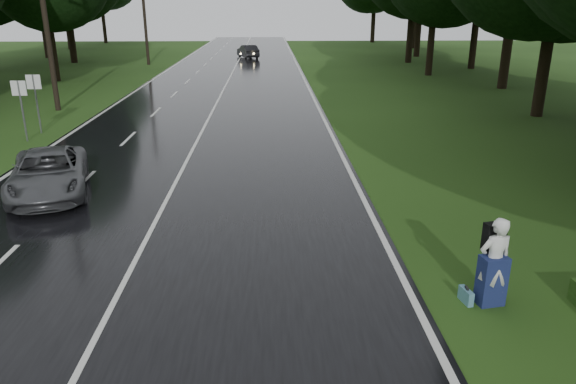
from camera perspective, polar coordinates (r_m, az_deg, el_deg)
name	(u,v)px	position (r m, az deg, el deg)	size (l,w,h in m)	color
ground	(106,320)	(10.59, -18.88, -12.82)	(160.00, 160.00, 0.00)	#264815
road	(212,112)	(29.22, -8.10, 8.46)	(12.00, 140.00, 0.04)	black
lane_center	(212,112)	(29.22, -8.10, 8.51)	(0.12, 140.00, 0.01)	silver
grey_car	(48,173)	(17.58, -24.24, 1.87)	(2.13, 4.63, 1.29)	#4D4E52
far_car	(248,51)	(59.49, -4.31, 14.76)	(1.44, 4.12, 1.36)	black
hitchhiker	(494,264)	(10.87, 21.13, -7.24)	(0.72, 0.67, 1.78)	silver
suitcase	(466,296)	(11.05, 18.48, -10.48)	(0.12, 0.40, 0.28)	teal
utility_pole_mid	(58,110)	(32.13, -23.33, 8.03)	(1.80, 0.28, 10.74)	black
utility_pole_far	(149,65)	(54.60, -14.67, 13.04)	(1.80, 0.28, 9.36)	black
road_sign_a	(28,141)	(25.22, -26.07, 4.90)	(0.61, 0.10, 2.53)	white
road_sign_b	(42,133)	(26.55, -24.84, 5.72)	(0.62, 0.10, 2.60)	white
tree_left_e	(57,81)	(44.83, -23.43, 10.83)	(8.86, 8.86, 13.85)	black
tree_left_f	(75,63)	(58.80, -21.84, 12.72)	(9.44, 9.44, 14.75)	black
tree_right_d	(536,116)	(30.83, 24.99, 7.38)	(9.50, 9.50, 14.85)	black
tree_right_e	(428,75)	(46.21, 14.75, 11.98)	(9.46, 9.46, 14.78)	black
tree_right_f	(408,63)	(56.18, 12.71, 13.35)	(10.18, 10.18, 15.91)	black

